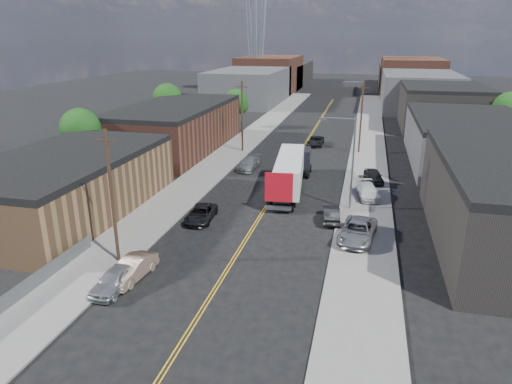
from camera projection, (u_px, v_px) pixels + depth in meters
The scene contains 34 objects.
ground at pixel (312, 134), 78.09m from camera, with size 260.00×260.00×0.00m, color black.
centerline at pixel (299, 155), 64.31m from camera, with size 0.32×120.00×0.01m, color gold.
sidewalk_left at pixel (234, 150), 66.41m from camera, with size 5.00×140.00×0.15m, color slate.
sidewalk_right at pixel (368, 158), 62.17m from camera, with size 5.00×140.00×0.15m, color slate.
warehouse_tan at pixel (65, 184), 42.61m from camera, with size 12.00×22.00×5.60m.
warehouse_brown at pixel (176, 127), 66.33m from camera, with size 12.00×26.00×6.60m.
industrial_right_b at pixel (468, 140), 59.33m from camera, with size 14.00×24.00×6.10m.
industrial_right_c at pixel (441, 106), 82.97m from camera, with size 14.00×22.00×7.60m.
skyline_left_a at pixel (249, 86), 113.40m from camera, with size 16.00×30.00×8.00m, color #3B3B3D.
skyline_right_a at pixel (418, 90), 104.48m from camera, with size 16.00×30.00×8.00m, color #3B3B3D.
skyline_left_b at pixel (270, 74), 136.04m from camera, with size 16.00×26.00×10.00m, color #542D21.
skyline_right_b at pixel (410, 77), 127.12m from camera, with size 16.00×26.00×10.00m, color #542D21.
skyline_left_c at pixel (282, 74), 154.90m from camera, with size 16.00×40.00×7.00m, color black.
skyline_right_c at pixel (405, 76), 145.98m from camera, with size 16.00×40.00×7.00m, color black.
streetlight_near at pixel (349, 156), 42.51m from camera, with size 3.39×0.25×9.00m.
streetlight_far at pixel (359, 104), 74.66m from camera, with size 3.39×0.25×9.00m.
utility_pole_left_near at pixel (112, 197), 32.31m from camera, with size 1.60×0.26×10.00m.
utility_pole_left_far at pixel (242, 116), 64.47m from camera, with size 1.60×0.26×10.00m.
utility_pole_right at pixel (361, 117), 63.56m from camera, with size 1.60×0.26×10.00m.
chainlink_fence at pixel (17, 294), 28.54m from camera, with size 0.05×16.00×1.22m.
tree_left_near at pixel (81, 131), 54.19m from camera, with size 4.85×4.76×7.91m.
tree_left_mid at pixel (168, 101), 77.05m from camera, with size 5.10×5.04×8.37m.
tree_left_far at pixel (236, 103), 81.55m from camera, with size 4.35×4.20×6.97m.
tree_right_far at pixel (509, 110), 69.70m from camera, with size 4.85×4.76×7.91m.
semi_truck at pixel (292, 169), 49.37m from camera, with size 3.87×15.55×4.01m.
car_left_a at pixel (115, 279), 30.07m from camera, with size 1.75×4.36×1.48m, color #ADB1B3.
car_left_b at pixel (132, 269), 31.41m from camera, with size 1.57×4.51×1.49m, color #987963.
car_left_c at pixel (201, 214), 41.32m from camera, with size 2.17×4.72×1.31m, color black.
car_left_d at pixel (249, 163), 57.25m from camera, with size 2.04×5.01×1.45m, color #999D9E.
car_right_oncoming at pixel (331, 214), 41.18m from camera, with size 1.44×4.12×1.36m, color black.
car_right_lot_a at pixel (358, 231), 37.03m from camera, with size 2.62×5.67×1.58m, color gray.
car_right_lot_b at pixel (368, 191), 46.76m from camera, with size 1.93×4.76×1.38m, color silver.
car_right_lot_c at pixel (374, 176), 51.64m from camera, with size 1.72×4.26×1.45m, color black.
car_ahead_truck at pixel (316, 141), 69.61m from camera, with size 2.23×4.83×1.34m, color black.
Camera 1 is at (8.92, -17.16, 16.00)m, focal length 32.00 mm.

